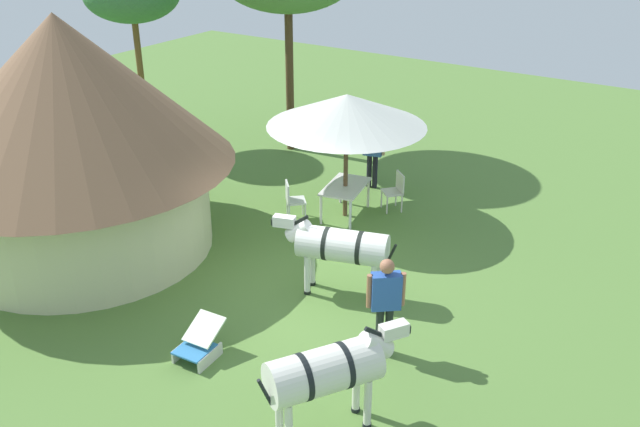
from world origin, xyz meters
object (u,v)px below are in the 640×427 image
object	(u,v)px
shade_umbrella	(347,110)
zebra_by_umbrella	(328,371)
striped_lounge_chair	(199,344)
patio_dining_table	(345,189)
standing_watcher	(386,298)
thatched_hut	(70,127)
patio_chair_near_lawn	(396,189)
zebra_nearest_camera	(339,246)
guest_beside_umbrella	(373,148)
patio_chair_near_hut	(292,198)

from	to	relation	value
shade_umbrella	zebra_by_umbrella	xyz separation A→B (m)	(-6.04, -3.37, -1.47)
shade_umbrella	striped_lounge_chair	bearing A→B (deg)	-172.59
shade_umbrella	patio_dining_table	distance (m)	1.85
standing_watcher	shade_umbrella	bearing A→B (deg)	88.73
thatched_hut	striped_lounge_chair	size ratio (longest dim) A/B	7.35
patio_dining_table	patio_chair_near_lawn	size ratio (longest dim) A/B	1.65
zebra_by_umbrella	zebra_nearest_camera	bearing A→B (deg)	151.21
thatched_hut	zebra_nearest_camera	distance (m)	5.74
guest_beside_umbrella	striped_lounge_chair	bearing A→B (deg)	-95.41
thatched_hut	zebra_by_umbrella	xyz separation A→B (m)	(-1.81, -7.07, -1.60)
patio_chair_near_hut	guest_beside_umbrella	size ratio (longest dim) A/B	0.53
striped_lounge_chair	zebra_nearest_camera	distance (m)	3.07
patio_dining_table	guest_beside_umbrella	world-z (taller)	guest_beside_umbrella
guest_beside_umbrella	zebra_nearest_camera	world-z (taller)	guest_beside_umbrella
thatched_hut	guest_beside_umbrella	distance (m)	7.08
standing_watcher	striped_lounge_chair	world-z (taller)	standing_watcher
guest_beside_umbrella	striped_lounge_chair	xyz separation A→B (m)	(-7.53, -1.03, -0.78)
thatched_hut	patio_chair_near_lawn	bearing A→B (deg)	-41.33
patio_dining_table	standing_watcher	xyz separation A→B (m)	(-4.06, -3.18, 0.39)
thatched_hut	guest_beside_umbrella	bearing A→B (deg)	-29.76
patio_dining_table	patio_chair_near_lawn	bearing A→B (deg)	-41.92
shade_umbrella	zebra_by_umbrella	distance (m)	7.07
striped_lounge_chair	zebra_nearest_camera	xyz separation A→B (m)	(2.85, -0.89, 0.75)
patio_chair_near_hut	zebra_by_umbrella	size ratio (longest dim) A/B	0.46
patio_chair_near_hut	patio_chair_near_lawn	xyz separation A→B (m)	(1.72, -1.71, 0.00)
striped_lounge_chair	zebra_nearest_camera	world-z (taller)	zebra_nearest_camera
patio_chair_near_lawn	zebra_nearest_camera	xyz separation A→B (m)	(-3.83, -0.83, 0.48)
thatched_hut	patio_chair_near_hut	world-z (taller)	thatched_hut
thatched_hut	striped_lounge_chair	distance (m)	5.28
thatched_hut	zebra_by_umbrella	world-z (taller)	thatched_hut
patio_dining_table	standing_watcher	world-z (taller)	standing_watcher
patio_dining_table	thatched_hut	bearing A→B (deg)	138.80
patio_chair_near_hut	striped_lounge_chair	size ratio (longest dim) A/B	1.05
standing_watcher	zebra_by_umbrella	bearing A→B (deg)	-123.99
patio_chair_near_lawn	guest_beside_umbrella	xyz separation A→B (m)	(0.85, 1.09, 0.51)
patio_chair_near_hut	guest_beside_umbrella	bearing A→B (deg)	124.13
patio_chair_near_lawn	standing_watcher	world-z (taller)	standing_watcher
patio_dining_table	patio_chair_near_hut	size ratio (longest dim) A/B	1.65
patio_chair_near_hut	striped_lounge_chair	distance (m)	5.23
guest_beside_umbrella	standing_watcher	xyz separation A→B (m)	(-5.81, -3.46, 0.01)
standing_watcher	thatched_hut	bearing A→B (deg)	142.09
zebra_by_umbrella	guest_beside_umbrella	bearing A→B (deg)	147.24
patio_chair_near_lawn	zebra_nearest_camera	world-z (taller)	zebra_nearest_camera
shade_umbrella	patio_dining_table	xyz separation A→B (m)	(0.00, 0.00, -1.85)
patio_dining_table	zebra_by_umbrella	world-z (taller)	zebra_by_umbrella
patio_dining_table	striped_lounge_chair	bearing A→B (deg)	-172.59
thatched_hut	shade_umbrella	world-z (taller)	thatched_hut
guest_beside_umbrella	zebra_nearest_camera	xyz separation A→B (m)	(-4.68, -1.92, -0.03)
striped_lounge_chair	zebra_by_umbrella	distance (m)	2.74
shade_umbrella	standing_watcher	distance (m)	5.36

